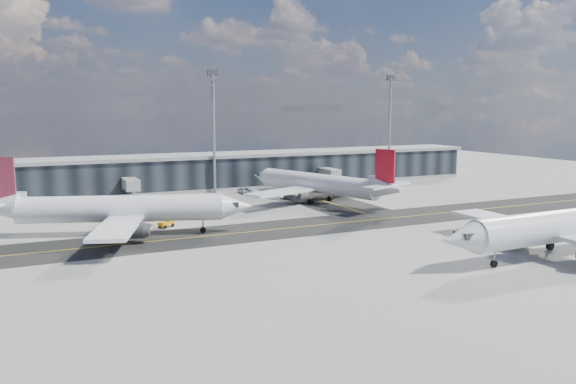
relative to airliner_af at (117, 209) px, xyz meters
name	(u,v)px	position (x,y,z in m)	size (l,w,h in m)	color
ground	(304,232)	(27.79, -10.87, -4.18)	(300.00, 300.00, 0.00)	gray
taxiway_lanes	(297,219)	(31.70, -0.13, -4.16)	(180.00, 63.00, 0.03)	black
terminal_concourse	(206,173)	(27.83, 44.06, -0.08)	(152.00, 19.80, 8.80)	black
floodlight_masts	(214,127)	(27.79, 37.13, 11.43)	(102.50, 0.70, 28.90)	gray
airliner_af	(117,209)	(0.00, 0.00, 0.00)	(41.63, 35.92, 12.64)	white
airliner_redtail	(319,184)	(43.82, 14.13, -0.10)	(34.88, 40.37, 12.32)	white
airliner_near	(570,225)	(54.11, -39.23, 0.06)	(43.18, 36.72, 12.84)	silver
baggage_tug	(167,222)	(8.45, 2.52, -3.33)	(2.97, 2.49, 1.69)	orange
service_van	(245,190)	(34.02, 33.13, -3.50)	(2.24, 4.86, 1.35)	white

